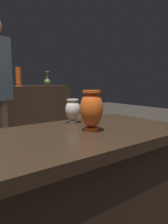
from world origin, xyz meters
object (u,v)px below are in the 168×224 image
vase_left_accent (73,110)px  shelf_vase_far_right (47,81)px  vase_centerpiece (92,109)px  shelf_vase_right (19,77)px

vase_left_accent → shelf_vase_far_right: size_ratio=0.64×
vase_centerpiece → shelf_vase_right: size_ratio=0.79×
vase_centerpiece → shelf_vase_far_right: size_ratio=0.92×
vase_left_accent → shelf_vase_right: shelf_vase_right is taller
shelf_vase_far_right → shelf_vase_right: size_ratio=0.86×
shelf_vase_right → vase_left_accent: bearing=-101.5°
vase_centerpiece → shelf_vase_far_right: shelf_vase_far_right is taller
vase_centerpiece → shelf_vase_right: bearing=78.5°
vase_centerpiece → shelf_vase_far_right: (0.96, 2.28, 0.15)m
vase_left_accent → shelf_vase_far_right: (0.91, 2.04, 0.18)m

